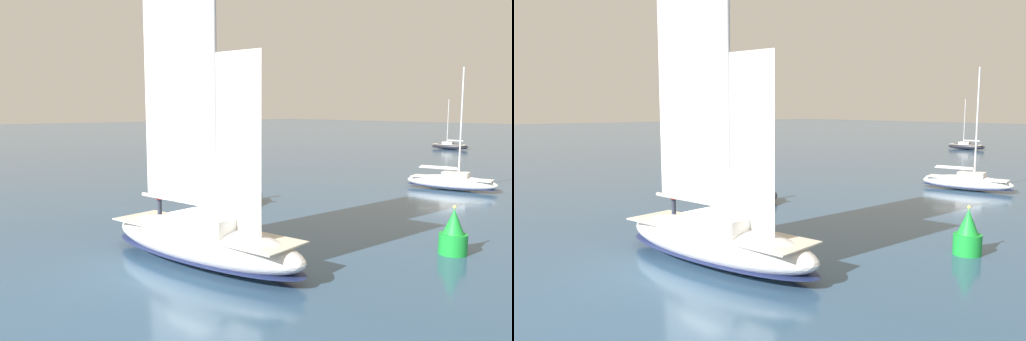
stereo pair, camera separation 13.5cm
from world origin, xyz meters
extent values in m
plane|color=#2D4C6B|center=(0.00, 0.00, 0.00)|extent=(400.00, 400.00, 0.00)
ellipsoid|color=silver|center=(0.00, 0.00, 0.89)|extent=(10.80, 4.69, 1.78)
ellipsoid|color=#19234C|center=(0.00, 0.00, 0.40)|extent=(10.91, 4.74, 0.21)
cube|color=beige|center=(0.00, 0.00, 1.41)|extent=(9.48, 4.01, 0.06)
cube|color=silver|center=(0.51, 0.09, 1.80)|extent=(3.24, 2.52, 0.73)
cylinder|color=silver|center=(0.82, 0.14, 7.97)|extent=(0.21, 0.21, 13.06)
cylinder|color=silver|center=(-1.49, -0.26, 2.48)|extent=(4.66, 0.99, 0.18)
cube|color=white|center=(-1.31, -0.23, 7.84)|extent=(4.27, 0.78, 10.71)
cube|color=white|center=(2.05, 0.36, 5.03)|extent=(2.27, 0.42, 7.18)
cylinder|color=#232838|center=(-3.15, -0.20, 1.86)|extent=(0.23, 0.23, 0.85)
cylinder|color=red|center=(-3.15, -0.20, 2.61)|extent=(0.39, 0.39, 0.65)
sphere|color=tan|center=(-3.15, -0.20, 3.06)|extent=(0.24, 0.24, 0.24)
ellipsoid|color=#232328|center=(-22.89, 62.45, 0.48)|extent=(5.82, 2.50, 0.96)
ellipsoid|color=#19234C|center=(-22.89, 62.45, 0.22)|extent=(5.88, 2.53, 0.11)
cube|color=beige|center=(-22.89, 62.45, 0.77)|extent=(5.11, 2.14, 0.06)
cube|color=beige|center=(-23.17, 62.40, 1.00)|extent=(1.74, 1.35, 0.39)
cylinder|color=silver|center=(-23.33, 62.38, 4.32)|extent=(0.11, 0.11, 7.04)
cylinder|color=silver|center=(-22.08, 62.59, 1.37)|extent=(2.51, 0.52, 0.10)
cylinder|color=white|center=(-22.08, 62.59, 1.43)|extent=(2.27, 0.54, 0.15)
ellipsoid|color=white|center=(-2.78, 25.73, 0.59)|extent=(7.17, 3.67, 1.17)
ellipsoid|color=#19234C|center=(-2.78, 25.73, 0.26)|extent=(7.24, 3.71, 0.14)
cube|color=silver|center=(-2.78, 25.73, 0.94)|extent=(6.29, 3.16, 0.06)
cube|color=silver|center=(-2.45, 25.82, 1.21)|extent=(2.22, 1.81, 0.48)
cylinder|color=silver|center=(-2.25, 25.87, 5.28)|extent=(0.14, 0.14, 8.63)
cylinder|color=silver|center=(-3.75, 25.46, 1.66)|extent=(3.03, 0.93, 0.12)
cylinder|color=silver|center=(-3.75, 25.46, 1.74)|extent=(2.75, 0.91, 0.19)
ellipsoid|color=black|center=(-8.62, 9.81, 0.43)|extent=(3.18, 3.73, 0.85)
cube|color=black|center=(-9.57, 11.20, 0.89)|extent=(0.31, 0.30, 0.94)
cube|color=#28333D|center=(-8.41, 9.52, 1.02)|extent=(0.72, 0.60, 0.51)
cylinder|color=green|center=(6.28, 9.17, 0.46)|extent=(1.23, 1.23, 0.92)
cone|color=green|center=(6.28, 9.17, 1.49)|extent=(0.92, 0.92, 1.13)
sphere|color=#F2F266|center=(6.28, 9.17, 2.13)|extent=(0.16, 0.16, 0.16)
camera|label=1|loc=(17.07, -11.49, 6.47)|focal=35.00mm
camera|label=2|loc=(17.16, -11.38, 6.47)|focal=35.00mm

